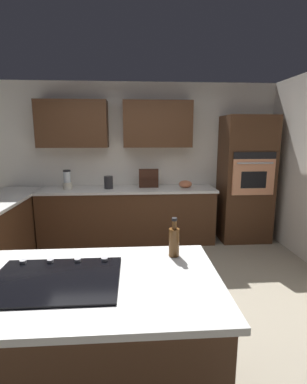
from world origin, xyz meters
TOP-DOWN VIEW (x-y plane):
  - ground_plane at (0.00, 0.00)m, footprint 14.00×14.00m
  - wall_back at (0.07, -2.04)m, footprint 6.00×0.44m
  - lower_cabinets_back at (0.10, -1.72)m, footprint 2.80×0.60m
  - countertop_back at (0.10, -1.72)m, footprint 2.84×0.64m
  - island_base at (0.46, 1.23)m, footprint 1.91×0.91m
  - island_top at (0.46, 1.23)m, footprint 1.99×0.99m
  - wall_oven at (-1.85, -1.72)m, footprint 0.80×0.66m
  - cooktop at (0.46, 1.23)m, footprint 0.76×0.56m
  - blender at (1.05, -1.73)m, footprint 0.15×0.15m
  - mixing_bowl at (-0.85, -1.73)m, footprint 0.21×0.21m
  - spice_rack at (-0.25, -1.80)m, footprint 0.32×0.11m
  - kettle at (0.40, -1.73)m, footprint 0.14×0.14m
  - second_bottle at (-0.29, 0.92)m, footprint 0.08×0.08m

SIDE VIEW (x-z plane):
  - ground_plane at x=0.00m, z-range 0.00..0.00m
  - lower_cabinets_back at x=0.10m, z-range 0.00..0.86m
  - island_base at x=0.46m, z-range 0.00..0.86m
  - countertop_back at x=0.10m, z-range 0.86..0.90m
  - island_top at x=0.46m, z-range 0.86..0.90m
  - cooktop at x=0.46m, z-range 0.89..0.92m
  - mixing_bowl at x=-0.85m, z-range 0.90..1.02m
  - kettle at x=0.40m, z-range 0.90..1.10m
  - second_bottle at x=-0.29m, z-range 0.87..1.15m
  - wall_oven at x=-1.85m, z-range 0.00..2.05m
  - blender at x=1.05m, z-range 0.88..1.19m
  - spice_rack at x=-0.25m, z-range 0.90..1.20m
  - wall_back at x=0.07m, z-range 0.16..2.76m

